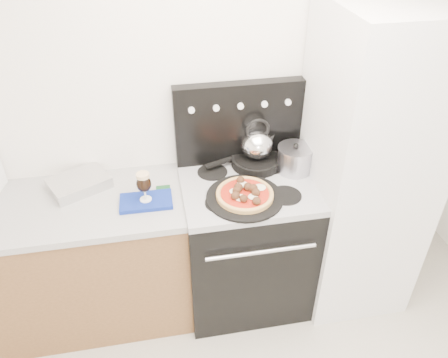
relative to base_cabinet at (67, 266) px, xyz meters
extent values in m
cube|color=white|center=(1.02, 0.30, 0.82)|extent=(3.50, 0.01, 2.50)
cube|color=brown|center=(0.00, 0.00, 0.00)|extent=(1.45, 0.60, 0.86)
cube|color=#ACACAC|center=(0.00, 0.00, 0.45)|extent=(1.48, 0.63, 0.04)
cube|color=black|center=(1.10, -0.02, 0.01)|extent=(0.76, 0.65, 0.88)
cube|color=#ADADB2|center=(1.10, -0.02, 0.47)|extent=(0.76, 0.65, 0.04)
cube|color=black|center=(1.10, 0.25, 0.74)|extent=(0.76, 0.08, 0.50)
cube|color=silver|center=(1.80, -0.05, 0.52)|extent=(0.64, 0.68, 1.90)
cube|color=white|center=(0.16, 0.14, 0.50)|extent=(0.39, 0.35, 0.06)
cube|color=navy|center=(0.52, -0.08, 0.48)|extent=(0.29, 0.17, 0.02)
cylinder|color=black|center=(1.06, -0.16, 0.50)|extent=(0.54, 0.54, 0.01)
cylinder|color=black|center=(1.20, 0.16, 0.52)|extent=(0.38, 0.38, 0.05)
cylinder|color=#AFADB8|center=(1.41, 0.06, 0.56)|extent=(0.23, 0.23, 0.15)
camera|label=1|loc=(0.60, -2.00, 1.96)|focal=35.00mm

